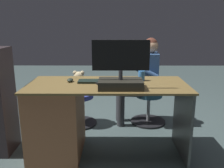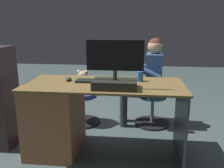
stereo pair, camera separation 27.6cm
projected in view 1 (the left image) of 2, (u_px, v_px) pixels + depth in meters
The scene contains 12 objects.
ground_plane at pixel (108, 138), 2.92m from camera, with size 10.00×10.00×0.00m, color #435353.
desk at pixel (66, 117), 2.51m from camera, with size 1.59×0.70×0.76m.
monitor at pixel (121, 75), 2.23m from camera, with size 0.52×0.25×0.44m.
keyboard at pixel (99, 81), 2.48m from camera, with size 0.42×0.14×0.02m, color black.
computer_mouse at pixel (70, 80), 2.49m from camera, with size 0.06×0.10×0.04m, color #262F26.
cup at pixel (141, 76), 2.54m from camera, with size 0.07×0.07×0.10m, color #3372BF.
tv_remote at pixel (101, 84), 2.35m from camera, with size 0.04×0.15×0.02m, color black.
notebook_binder at pixel (121, 82), 2.43m from camera, with size 0.22×0.30×0.02m, color beige.
office_chair_teddy at pixel (80, 106), 3.26m from camera, with size 0.45×0.45×0.44m.
teddy_bear at pixel (79, 83), 3.19m from camera, with size 0.21×0.21×0.31m.
visitor_chair at pixel (148, 106), 3.32m from camera, with size 0.48×0.48×0.44m.
person at pixel (143, 75), 3.21m from camera, with size 0.55×0.50×1.16m.
Camera 1 is at (-0.05, 2.67, 1.35)m, focal length 38.92 mm.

